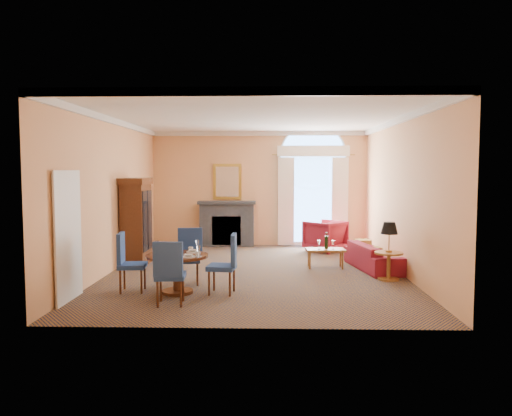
{
  "coord_description": "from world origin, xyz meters",
  "views": [
    {
      "loc": [
        0.31,
        -10.29,
        2.12
      ],
      "look_at": [
        0.0,
        0.5,
        1.3
      ],
      "focal_mm": 35.0,
      "sensor_mm": 36.0,
      "label": 1
    }
  ],
  "objects_px": {
    "dining_table": "(177,264)",
    "side_table": "(389,244)",
    "sofa": "(375,256)",
    "armoire": "(136,223)",
    "armchair": "(325,236)",
    "coffee_table": "(326,250)"
  },
  "relations": [
    {
      "from": "dining_table",
      "to": "sofa",
      "type": "bearing_deg",
      "value": 29.89
    },
    {
      "from": "armchair",
      "to": "side_table",
      "type": "bearing_deg",
      "value": 57.97
    },
    {
      "from": "dining_table",
      "to": "armchair",
      "type": "distance_m",
      "value": 5.48
    },
    {
      "from": "armoire",
      "to": "side_table",
      "type": "xyz_separation_m",
      "value": [
        5.32,
        -1.53,
        -0.24
      ]
    },
    {
      "from": "armoire",
      "to": "armchair",
      "type": "bearing_deg",
      "value": 22.79
    },
    {
      "from": "sofa",
      "to": "armchair",
      "type": "xyz_separation_m",
      "value": [
        -0.8,
        2.35,
        0.13
      ]
    },
    {
      "from": "armchair",
      "to": "side_table",
      "type": "distance_m",
      "value": 3.53
    },
    {
      "from": "armoire",
      "to": "side_table",
      "type": "bearing_deg",
      "value": -16.05
    },
    {
      "from": "armoire",
      "to": "side_table",
      "type": "height_order",
      "value": "armoire"
    },
    {
      "from": "armoire",
      "to": "dining_table",
      "type": "relative_size",
      "value": 1.82
    },
    {
      "from": "dining_table",
      "to": "sofa",
      "type": "relative_size",
      "value": 0.57
    },
    {
      "from": "dining_table",
      "to": "side_table",
      "type": "distance_m",
      "value": 4.06
    },
    {
      "from": "dining_table",
      "to": "side_table",
      "type": "xyz_separation_m",
      "value": [
        3.89,
        1.15,
        0.19
      ]
    },
    {
      "from": "coffee_table",
      "to": "sofa",
      "type": "bearing_deg",
      "value": -8.67
    },
    {
      "from": "sofa",
      "to": "side_table",
      "type": "xyz_separation_m",
      "value": [
        0.05,
        -1.05,
        0.43
      ]
    },
    {
      "from": "armoire",
      "to": "dining_table",
      "type": "bearing_deg",
      "value": -61.97
    },
    {
      "from": "armchair",
      "to": "sofa",
      "type": "bearing_deg",
      "value": 62.74
    },
    {
      "from": "armchair",
      "to": "coffee_table",
      "type": "bearing_deg",
      "value": 37.92
    },
    {
      "from": "sofa",
      "to": "armchair",
      "type": "relative_size",
      "value": 2.09
    },
    {
      "from": "armoire",
      "to": "coffee_table",
      "type": "height_order",
      "value": "armoire"
    },
    {
      "from": "dining_table",
      "to": "side_table",
      "type": "bearing_deg",
      "value": 16.52
    },
    {
      "from": "armoire",
      "to": "armchair",
      "type": "distance_m",
      "value": 4.88
    }
  ]
}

